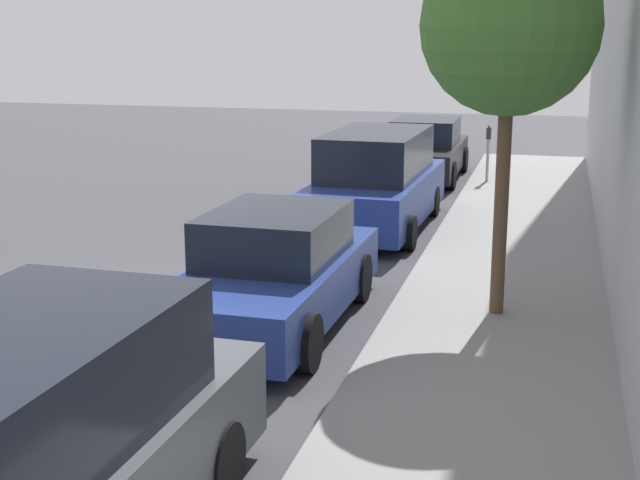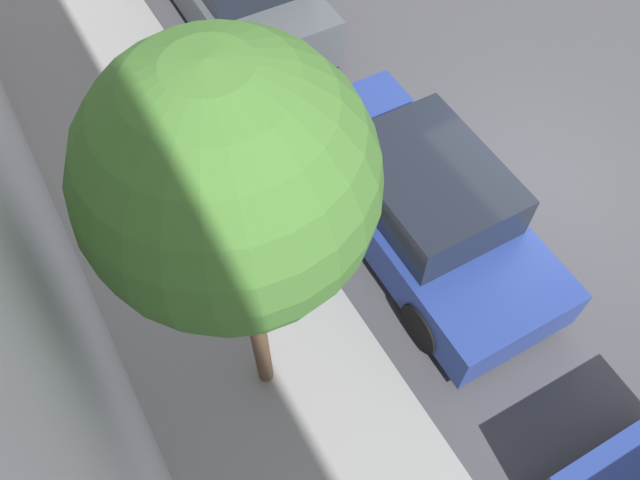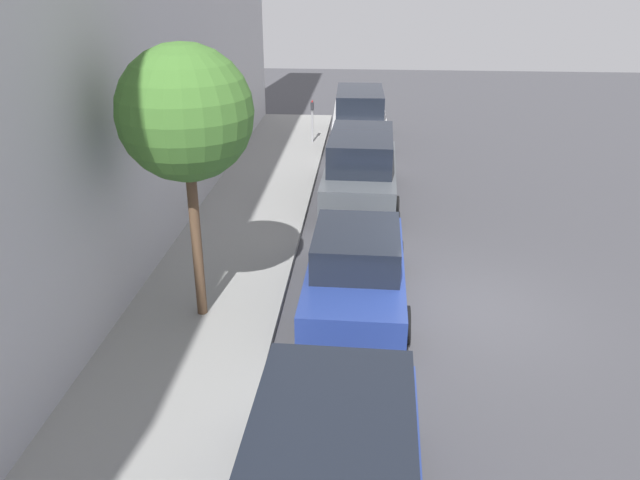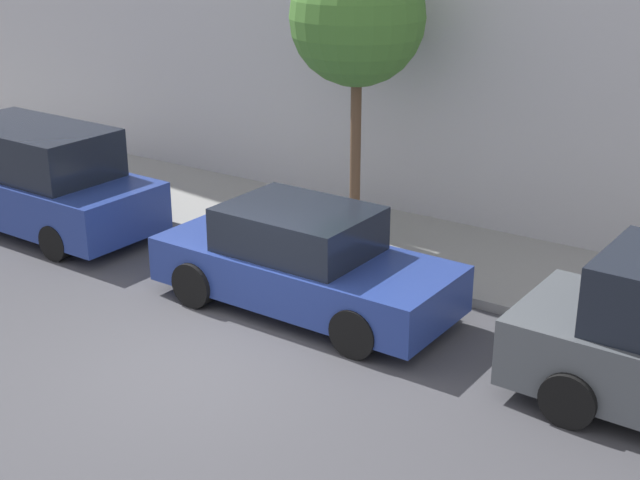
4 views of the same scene
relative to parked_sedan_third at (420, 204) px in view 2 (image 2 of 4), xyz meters
The scene contains 4 objects.
ground_plane 2.23m from the parked_sedan_third, behind, with size 60.00×60.00×0.00m, color #424247.
sidewalk 2.91m from the parked_sedan_third, ahead, with size 2.87×32.00×0.15m.
parked_sedan_third is the anchor object (origin of this frame).
street_tree 4.28m from the parked_sedan_third, 17.31° to the left, with size 2.23×2.23×4.82m.
Camera 2 is at (5.77, 3.53, 7.35)m, focal length 35.00 mm.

